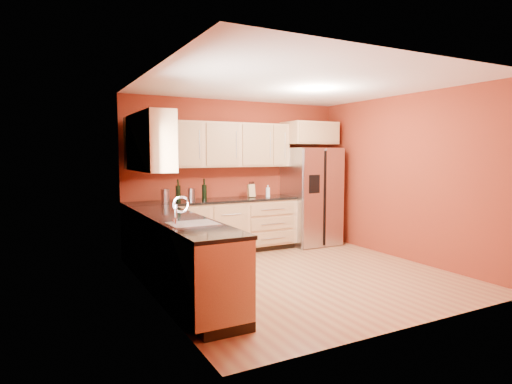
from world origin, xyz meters
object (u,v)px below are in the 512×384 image
Objects in this scene: knife_block at (251,191)px; canister_left at (165,196)px; refrigerator at (311,196)px; wine_bottle_a at (178,191)px; soap_dispenser at (268,191)px.

canister_left is at bearing -170.98° from knife_block.
knife_block is at bearing 175.05° from refrigerator.
wine_bottle_a reaches higher than knife_block.
soap_dispenser is (1.79, -0.11, 0.00)m from canister_left.
soap_dispenser is at bearing -13.11° from knife_block.
soap_dispenser is (-0.92, -0.01, 0.13)m from refrigerator.
refrigerator is 0.93m from soap_dispenser.
refrigerator reaches higher than knife_block.
wine_bottle_a is 1.34m from knife_block.
refrigerator is 8.89× the size of canister_left.
canister_left is at bearing 154.85° from wine_bottle_a.
refrigerator is at bearing 0.42° from soap_dispenser.
soap_dispenser is at bearing -3.52° from canister_left.
knife_block is at bearing 157.85° from soap_dispenser.
knife_block is at bearing 3.63° from wine_bottle_a.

